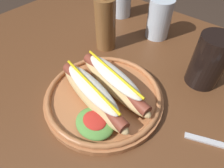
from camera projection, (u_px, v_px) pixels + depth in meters
name	position (u px, v px, depth m)	size (l,w,h in m)	color
dining_table	(115.00, 103.00, 0.59)	(1.15, 0.89, 0.74)	brown
hot_dog_plate	(103.00, 94.00, 0.44)	(0.28, 0.28, 0.08)	#B77042
fork	(222.00, 145.00, 0.38)	(0.12, 0.06, 0.00)	silver
soda_cup	(209.00, 61.00, 0.45)	(0.08, 0.08, 0.13)	black
water_cup	(159.00, 19.00, 0.60)	(0.07, 0.07, 0.12)	silver
glass_bottle	(105.00, 22.00, 0.54)	(0.06, 0.06, 0.22)	brown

